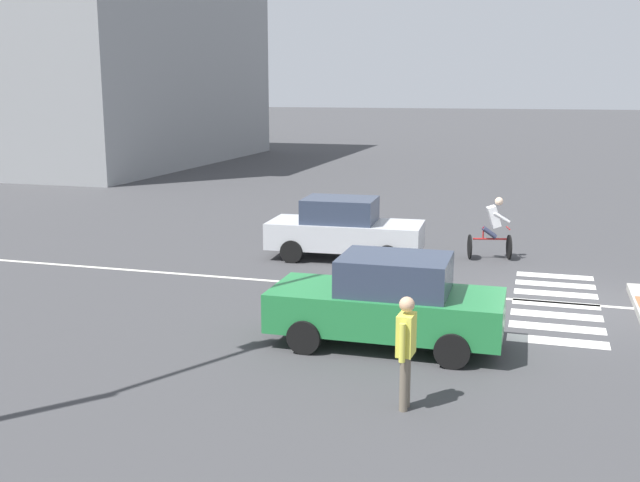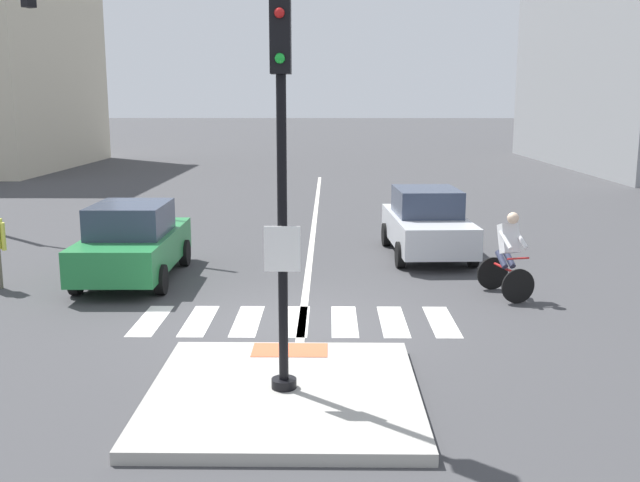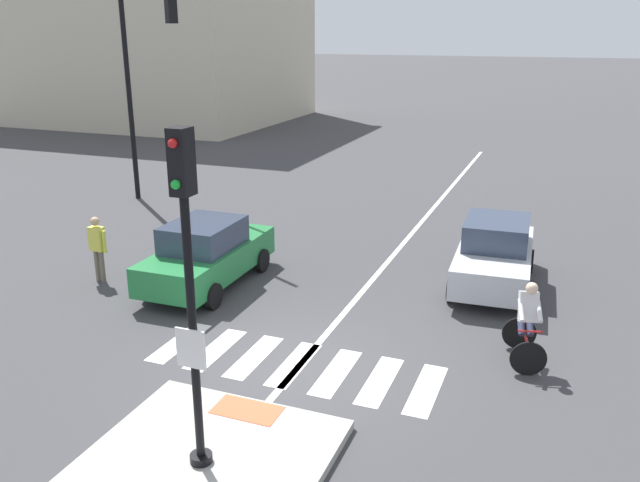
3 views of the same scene
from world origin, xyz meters
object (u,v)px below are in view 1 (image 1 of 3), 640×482
at_px(car_green_westbound_near, 388,301).
at_px(pedestrian_at_curb_left, 406,344).
at_px(car_silver_eastbound_mid, 344,229).
at_px(cyclist, 493,227).

relative_size(car_green_westbound_near, pedestrian_at_curb_left, 2.47).
relative_size(car_silver_eastbound_mid, cyclist, 2.49).
bearing_deg(car_green_westbound_near, pedestrian_at_curb_left, -163.37).
distance_m(car_green_westbound_near, car_silver_eastbound_mid, 6.99).
distance_m(car_silver_eastbound_mid, pedestrian_at_curb_left, 9.71).
distance_m(car_green_westbound_near, cyclist, 7.68).
xyz_separation_m(car_green_westbound_near, pedestrian_at_curb_left, (-2.61, -0.78, 0.17)).
bearing_deg(pedestrian_at_curb_left, car_green_westbound_near, 16.63).
xyz_separation_m(cyclist, pedestrian_at_curb_left, (-10.17, 0.54, 0.11)).
xyz_separation_m(car_silver_eastbound_mid, pedestrian_at_curb_left, (-9.13, -3.30, 0.17)).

